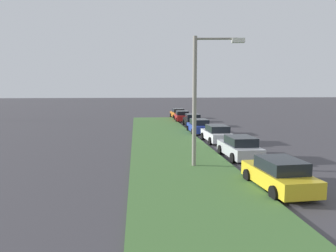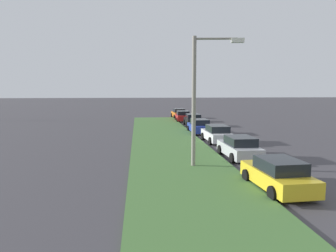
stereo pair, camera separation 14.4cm
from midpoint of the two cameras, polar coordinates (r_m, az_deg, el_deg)
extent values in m
cube|color=#477238|center=(19.77, 1.79, -6.49)|extent=(60.00, 6.00, 0.12)
cube|color=gold|center=(15.42, 18.96, -8.73)|extent=(4.40, 2.05, 0.70)
cube|color=black|center=(15.10, 19.41, -6.62)|extent=(2.29, 1.73, 0.55)
cylinder|color=black|center=(16.28, 13.84, -8.65)|extent=(0.65, 0.26, 0.64)
cylinder|color=black|center=(17.05, 19.47, -8.14)|extent=(0.65, 0.26, 0.64)
cylinder|color=black|center=(13.94, 18.26, -11.42)|extent=(0.65, 0.26, 0.64)
cylinder|color=black|center=(14.83, 24.55, -10.59)|extent=(0.65, 0.26, 0.64)
cube|color=#B2B5BA|center=(21.56, 12.52, -4.15)|extent=(4.35, 1.93, 0.70)
cube|color=black|center=(21.27, 12.74, -2.59)|extent=(2.25, 1.66, 0.55)
cylinder|color=black|center=(22.59, 9.18, -4.23)|extent=(0.65, 0.24, 0.64)
cylinder|color=black|center=(23.16, 13.46, -4.05)|extent=(0.65, 0.24, 0.64)
cylinder|color=black|center=(20.07, 11.39, -5.66)|extent=(0.65, 0.24, 0.64)
cylinder|color=black|center=(20.72, 16.13, -5.41)|extent=(0.65, 0.24, 0.64)
cube|color=silver|center=(27.65, 8.58, -1.68)|extent=(4.34, 1.91, 0.70)
cube|color=black|center=(27.38, 8.71, -0.45)|extent=(2.24, 1.65, 0.55)
cylinder|color=black|center=(28.75, 6.11, -1.82)|extent=(0.65, 0.24, 0.64)
cylinder|color=black|center=(29.22, 9.55, -1.74)|extent=(0.65, 0.24, 0.64)
cylinder|color=black|center=(26.17, 7.47, -2.69)|extent=(0.65, 0.24, 0.64)
cylinder|color=black|center=(26.68, 11.22, -2.58)|extent=(0.65, 0.24, 0.64)
cube|color=#23389E|center=(32.87, 5.43, -0.30)|extent=(4.32, 1.85, 0.70)
cube|color=black|center=(32.61, 5.52, 0.75)|extent=(2.22, 1.62, 0.55)
cylinder|color=black|center=(34.05, 3.48, -0.46)|extent=(0.64, 0.23, 0.64)
cylinder|color=black|center=(34.41, 6.44, -0.42)|extent=(0.64, 0.23, 0.64)
cylinder|color=black|center=(31.42, 4.32, -1.07)|extent=(0.64, 0.23, 0.64)
cylinder|color=black|center=(31.80, 7.51, -1.02)|extent=(0.64, 0.23, 0.64)
cube|color=black|center=(39.40, 4.28, 0.88)|extent=(4.33, 1.87, 0.70)
cube|color=black|center=(39.15, 4.34, 1.76)|extent=(2.23, 1.64, 0.55)
cylinder|color=black|center=(40.63, 2.73, 0.71)|extent=(0.64, 0.23, 0.64)
cylinder|color=black|center=(40.90, 5.23, 0.74)|extent=(0.64, 0.23, 0.64)
cylinder|color=black|center=(37.97, 3.26, 0.29)|extent=(0.64, 0.23, 0.64)
cylinder|color=black|center=(38.26, 5.93, 0.31)|extent=(0.64, 0.23, 0.64)
cube|color=red|center=(44.73, 2.43, 1.59)|extent=(4.36, 1.94, 0.70)
cube|color=black|center=(44.48, 2.46, 2.37)|extent=(2.25, 1.67, 0.55)
cylinder|color=black|center=(46.00, 1.13, 1.43)|extent=(0.65, 0.24, 0.64)
cylinder|color=black|center=(46.20, 3.35, 1.44)|extent=(0.65, 0.24, 0.64)
cylinder|color=black|center=(43.33, 1.44, 1.10)|extent=(0.65, 0.24, 0.64)
cylinder|color=black|center=(43.53, 3.80, 1.11)|extent=(0.65, 0.24, 0.64)
cube|color=orange|center=(49.88, 1.70, 2.13)|extent=(4.38, 1.99, 0.70)
cube|color=black|center=(49.64, 1.74, 2.83)|extent=(2.27, 1.70, 0.55)
cylinder|color=black|center=(51.08, 0.44, 1.96)|extent=(0.65, 0.25, 0.64)
cylinder|color=black|center=(51.38, 2.42, 1.98)|extent=(0.65, 0.25, 0.64)
cylinder|color=black|center=(48.42, 0.92, 1.70)|extent=(0.65, 0.25, 0.64)
cylinder|color=black|center=(48.74, 3.01, 1.72)|extent=(0.65, 0.25, 0.64)
cylinder|color=gray|center=(18.22, 4.55, 4.10)|extent=(0.24, 0.24, 7.50)
cylinder|color=gray|center=(18.51, 8.51, 15.26)|extent=(0.42, 2.40, 0.12)
cube|color=silver|center=(18.68, 12.28, 14.80)|extent=(0.45, 0.74, 0.24)
camera|label=1|loc=(0.07, -90.17, -0.02)|focal=33.91mm
camera|label=2|loc=(0.07, 89.83, 0.02)|focal=33.91mm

